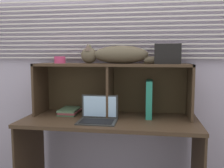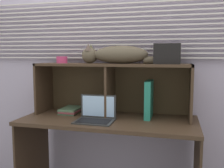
{
  "view_description": "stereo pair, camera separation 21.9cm",
  "coord_description": "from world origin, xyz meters",
  "px_view_note": "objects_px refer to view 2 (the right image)",
  "views": [
    {
      "loc": [
        0.34,
        -1.85,
        1.27
      ],
      "look_at": [
        0.0,
        0.33,
        1.03
      ],
      "focal_mm": 40.52,
      "sensor_mm": 36.0,
      "label": 1
    },
    {
      "loc": [
        0.55,
        -1.8,
        1.27
      ],
      "look_at": [
        0.0,
        0.33,
        1.03
      ],
      "focal_mm": 40.52,
      "sensor_mm": 36.0,
      "label": 2
    }
  ],
  "objects_px": {
    "small_basket": "(62,60)",
    "book_stack": "(71,110)",
    "cat": "(116,55)",
    "binder_upright": "(149,99)",
    "storage_box": "(167,54)",
    "laptop": "(96,116)"
  },
  "relations": [
    {
      "from": "small_basket",
      "to": "storage_box",
      "type": "distance_m",
      "value": 0.95
    },
    {
      "from": "cat",
      "to": "binder_upright",
      "type": "bearing_deg",
      "value": 0.0
    },
    {
      "from": "cat",
      "to": "laptop",
      "type": "bearing_deg",
      "value": -118.19
    },
    {
      "from": "cat",
      "to": "small_basket",
      "type": "height_order",
      "value": "cat"
    },
    {
      "from": "laptop",
      "to": "book_stack",
      "type": "height_order",
      "value": "laptop"
    },
    {
      "from": "laptop",
      "to": "binder_upright",
      "type": "xyz_separation_m",
      "value": [
        0.4,
        0.22,
        0.12
      ]
    },
    {
      "from": "laptop",
      "to": "binder_upright",
      "type": "bearing_deg",
      "value": 28.88
    },
    {
      "from": "small_basket",
      "to": "book_stack",
      "type": "bearing_deg",
      "value": -1.19
    },
    {
      "from": "laptop",
      "to": "small_basket",
      "type": "height_order",
      "value": "small_basket"
    },
    {
      "from": "cat",
      "to": "laptop",
      "type": "relative_size",
      "value": 2.6
    },
    {
      "from": "cat",
      "to": "binder_upright",
      "type": "relative_size",
      "value": 2.5
    },
    {
      "from": "book_stack",
      "to": "storage_box",
      "type": "height_order",
      "value": "storage_box"
    },
    {
      "from": "cat",
      "to": "small_basket",
      "type": "relative_size",
      "value": 7.98
    },
    {
      "from": "binder_upright",
      "to": "book_stack",
      "type": "relative_size",
      "value": 1.25
    },
    {
      "from": "cat",
      "to": "storage_box",
      "type": "bearing_deg",
      "value": 0.0
    },
    {
      "from": "binder_upright",
      "to": "laptop",
      "type": "bearing_deg",
      "value": -151.12
    },
    {
      "from": "binder_upright",
      "to": "storage_box",
      "type": "bearing_deg",
      "value": 0.0
    },
    {
      "from": "laptop",
      "to": "book_stack",
      "type": "xyz_separation_m",
      "value": [
        -0.31,
        0.22,
        -0.02
      ]
    },
    {
      "from": "cat",
      "to": "laptop",
      "type": "xyz_separation_m",
      "value": [
        -0.12,
        -0.22,
        -0.49
      ]
    },
    {
      "from": "laptop",
      "to": "storage_box",
      "type": "bearing_deg",
      "value": 22.14
    },
    {
      "from": "binder_upright",
      "to": "storage_box",
      "type": "height_order",
      "value": "storage_box"
    },
    {
      "from": "binder_upright",
      "to": "cat",
      "type": "bearing_deg",
      "value": -180.0
    }
  ]
}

